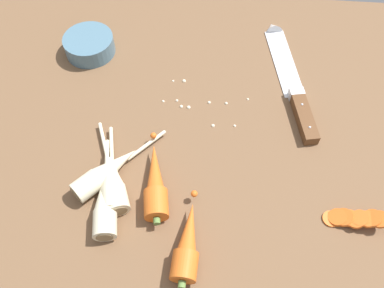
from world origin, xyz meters
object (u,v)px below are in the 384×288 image
object	(u,v)px
parsnip_front	(112,180)
parsnip_mid_left	(107,172)
carrot_slice_stack	(355,218)
whole_carrot	(155,183)
chefs_knife	(289,75)
parsnip_mid_right	(112,179)
parsnip_back	(105,202)
prep_bowl	(89,44)
whole_carrot_second	(187,243)

from	to	relation	value
parsnip_front	parsnip_mid_left	world-z (taller)	same
parsnip_mid_left	carrot_slice_stack	size ratio (longest dim) A/B	1.61
whole_carrot	parsnip_mid_left	world-z (taller)	whole_carrot
chefs_knife	whole_carrot	distance (cm)	38.27
parsnip_mid_right	parsnip_back	world-z (taller)	same
prep_bowl	carrot_slice_stack	bearing A→B (deg)	-34.16
parsnip_mid_right	carrot_slice_stack	xyz separation A→B (cm)	(42.06, -3.52, -0.66)
parsnip_back	prep_bowl	size ratio (longest dim) A/B	1.79
whole_carrot	carrot_slice_stack	bearing A→B (deg)	-5.74
parsnip_front	parsnip_mid_left	xyz separation A→B (cm)	(-1.30, 1.59, -0.00)
whole_carrot	parsnip_front	bearing A→B (deg)	-179.12
chefs_knife	parsnip_front	distance (cm)	43.73
parsnip_mid_left	carrot_slice_stack	distance (cm)	43.59
parsnip_mid_right	prep_bowl	world-z (taller)	same
whole_carrot	parsnip_mid_left	size ratio (longest dim) A/B	1.09
carrot_slice_stack	parsnip_back	bearing A→B (deg)	-178.77
whole_carrot_second	parsnip_front	distance (cm)	17.67
parsnip_back	carrot_slice_stack	world-z (taller)	parsnip_back
chefs_knife	parsnip_front	size ratio (longest dim) A/B	1.94
parsnip_back	whole_carrot	bearing A→B (deg)	28.57
whole_carrot_second	parsnip_front	size ratio (longest dim) A/B	0.92
whole_carrot_second	parsnip_mid_left	bearing A→B (deg)	142.63
chefs_knife	carrot_slice_stack	distance (cm)	33.86
parsnip_front	parsnip_mid_left	bearing A→B (deg)	129.21
whole_carrot_second	parsnip_mid_right	bearing A→B (deg)	143.77
whole_carrot	whole_carrot_second	bearing A→B (deg)	-57.60
parsnip_mid_left	parsnip_mid_right	size ratio (longest dim) A/B	0.87
parsnip_back	prep_bowl	bearing A→B (deg)	106.83
whole_carrot	parsnip_mid_right	size ratio (longest dim) A/B	0.95
prep_bowl	whole_carrot_second	bearing A→B (deg)	-59.14
chefs_knife	prep_bowl	distance (cm)	44.35
carrot_slice_stack	prep_bowl	distance (cm)	64.79
parsnip_mid_right	parsnip_mid_left	bearing A→B (deg)	131.68
parsnip_front	carrot_slice_stack	bearing A→B (deg)	-4.54
whole_carrot	parsnip_mid_right	distance (cm)	7.74
whole_carrot	parsnip_front	xyz separation A→B (cm)	(-7.69, -0.12, -0.12)
parsnip_back	carrot_slice_stack	distance (cm)	42.34
whole_carrot_second	parsnip_mid_left	distance (cm)	19.67
whole_carrot_second	prep_bowl	world-z (taller)	whole_carrot_second
parsnip_front	whole_carrot_second	bearing A→B (deg)	-35.83
parsnip_mid_left	parsnip_front	bearing A→B (deg)	-50.79
chefs_knife	prep_bowl	world-z (taller)	prep_bowl
parsnip_front	carrot_slice_stack	distance (cm)	42.15
whole_carrot_second	parsnip_back	size ratio (longest dim) A/B	0.84
chefs_knife	carrot_slice_stack	xyz separation A→B (cm)	(9.46, -32.51, 0.67)
parsnip_mid_left	prep_bowl	xyz separation A→B (cm)	(-10.30, 31.45, 0.17)
whole_carrot_second	parsnip_back	bearing A→B (deg)	157.38
parsnip_mid_left	parsnip_back	xyz separation A→B (cm)	(0.98, -5.83, 0.00)
whole_carrot_second	carrot_slice_stack	xyz separation A→B (cm)	(27.68, 7.01, -0.78)
chefs_knife	parsnip_mid_right	size ratio (longest dim) A/B	1.81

